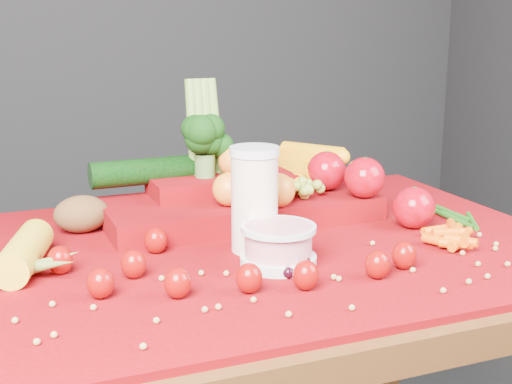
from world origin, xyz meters
name	(u,v)px	position (x,y,z in m)	size (l,w,h in m)	color
table	(260,301)	(0.00, 0.00, 0.66)	(1.10, 0.80, 0.75)	#3B240D
red_cloth	(260,247)	(0.00, 0.00, 0.76)	(1.05, 0.75, 0.01)	maroon
milk_glass	(255,196)	(-0.02, -0.03, 0.86)	(0.08, 0.08, 0.18)	beige
yogurt_bowl	(278,244)	(-0.02, -0.11, 0.80)	(0.12, 0.12, 0.07)	silver
strawberry_scatter	(219,265)	(-0.12, -0.14, 0.79)	(0.54, 0.28, 0.05)	#8B0706
dark_grape_cluster	(294,266)	(-0.01, -0.16, 0.78)	(0.06, 0.05, 0.03)	black
soybean_scatter	(312,280)	(0.00, -0.20, 0.77)	(0.84, 0.24, 0.01)	#AC8C4A
corn_ear	(31,262)	(-0.38, -0.01, 0.78)	(0.23, 0.26, 0.06)	yellow
potato	(81,214)	(-0.28, 0.19, 0.80)	(0.10, 0.07, 0.07)	brown
baby_carrot_pile	(446,234)	(0.30, -0.12, 0.78)	(0.17, 0.17, 0.03)	#DA5307
green_bean_pile	(454,218)	(0.40, -0.01, 0.77)	(0.14, 0.12, 0.01)	#1C5713
produce_mound	(253,189)	(0.05, 0.15, 0.82)	(0.59, 0.36, 0.27)	maroon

